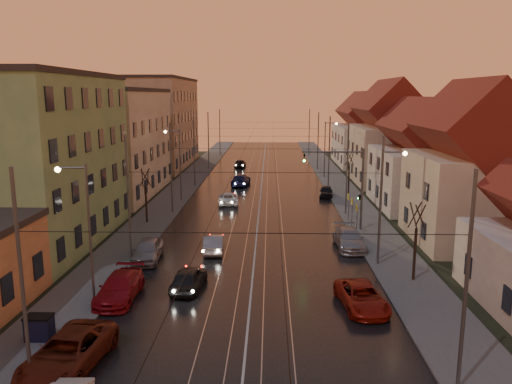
# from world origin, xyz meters

# --- Properties ---
(ground) EXTENTS (160.00, 160.00, 0.00)m
(ground) POSITION_xyz_m (0.00, 0.00, 0.00)
(ground) COLOR black
(ground) RESTS_ON ground
(road) EXTENTS (16.00, 120.00, 0.04)m
(road) POSITION_xyz_m (0.00, 40.00, 0.02)
(road) COLOR black
(road) RESTS_ON ground
(sidewalk_left) EXTENTS (4.00, 120.00, 0.15)m
(sidewalk_left) POSITION_xyz_m (-10.00, 40.00, 0.07)
(sidewalk_left) COLOR #4C4C4C
(sidewalk_left) RESTS_ON ground
(sidewalk_right) EXTENTS (4.00, 120.00, 0.15)m
(sidewalk_right) POSITION_xyz_m (10.00, 40.00, 0.07)
(sidewalk_right) COLOR #4C4C4C
(sidewalk_right) RESTS_ON ground
(tram_rail_0) EXTENTS (0.06, 120.00, 0.03)m
(tram_rail_0) POSITION_xyz_m (-2.20, 40.00, 0.06)
(tram_rail_0) COLOR gray
(tram_rail_0) RESTS_ON road
(tram_rail_1) EXTENTS (0.06, 120.00, 0.03)m
(tram_rail_1) POSITION_xyz_m (-0.77, 40.00, 0.06)
(tram_rail_1) COLOR gray
(tram_rail_1) RESTS_ON road
(tram_rail_2) EXTENTS (0.06, 120.00, 0.03)m
(tram_rail_2) POSITION_xyz_m (0.77, 40.00, 0.06)
(tram_rail_2) COLOR gray
(tram_rail_2) RESTS_ON road
(tram_rail_3) EXTENTS (0.06, 120.00, 0.03)m
(tram_rail_3) POSITION_xyz_m (2.20, 40.00, 0.06)
(tram_rail_3) COLOR gray
(tram_rail_3) RESTS_ON road
(apartment_left_1) EXTENTS (10.00, 18.00, 13.00)m
(apartment_left_1) POSITION_xyz_m (-17.50, 14.00, 6.50)
(apartment_left_1) COLOR #5E8E5A
(apartment_left_1) RESTS_ON ground
(apartment_left_2) EXTENTS (10.00, 20.00, 12.00)m
(apartment_left_2) POSITION_xyz_m (-17.50, 34.00, 6.00)
(apartment_left_2) COLOR tan
(apartment_left_2) RESTS_ON ground
(apartment_left_3) EXTENTS (10.00, 24.00, 14.00)m
(apartment_left_3) POSITION_xyz_m (-17.50, 58.00, 7.00)
(apartment_left_3) COLOR #8F755C
(apartment_left_3) RESTS_ON ground
(house_right_1) EXTENTS (8.67, 10.20, 10.80)m
(house_right_1) POSITION_xyz_m (17.00, 15.00, 5.45)
(house_right_1) COLOR #B5A78B
(house_right_1) RESTS_ON ground
(house_right_2) EXTENTS (9.18, 12.24, 9.20)m
(house_right_2) POSITION_xyz_m (17.00, 28.00, 4.64)
(house_right_2) COLOR #B8B3AA
(house_right_2) RESTS_ON ground
(house_right_3) EXTENTS (9.18, 14.28, 11.50)m
(house_right_3) POSITION_xyz_m (17.00, 43.00, 5.80)
(house_right_3) COLOR #B5A78B
(house_right_3) RESTS_ON ground
(house_right_4) EXTENTS (9.18, 16.32, 10.00)m
(house_right_4) POSITION_xyz_m (17.00, 61.00, 5.05)
(house_right_4) COLOR #B8B3AA
(house_right_4) RESTS_ON ground
(catenary_pole_l_0) EXTENTS (0.16, 0.16, 9.00)m
(catenary_pole_l_0) POSITION_xyz_m (-8.60, -6.00, 4.50)
(catenary_pole_l_0) COLOR #595B60
(catenary_pole_l_0) RESTS_ON ground
(catenary_pole_r_0) EXTENTS (0.16, 0.16, 9.00)m
(catenary_pole_r_0) POSITION_xyz_m (8.60, -6.00, 4.50)
(catenary_pole_r_0) COLOR #595B60
(catenary_pole_r_0) RESTS_ON ground
(catenary_pole_l_1) EXTENTS (0.16, 0.16, 9.00)m
(catenary_pole_l_1) POSITION_xyz_m (-8.60, 9.00, 4.50)
(catenary_pole_l_1) COLOR #595B60
(catenary_pole_l_1) RESTS_ON ground
(catenary_pole_r_1) EXTENTS (0.16, 0.16, 9.00)m
(catenary_pole_r_1) POSITION_xyz_m (8.60, 9.00, 4.50)
(catenary_pole_r_1) COLOR #595B60
(catenary_pole_r_1) RESTS_ON ground
(catenary_pole_l_2) EXTENTS (0.16, 0.16, 9.00)m
(catenary_pole_l_2) POSITION_xyz_m (-8.60, 24.00, 4.50)
(catenary_pole_l_2) COLOR #595B60
(catenary_pole_l_2) RESTS_ON ground
(catenary_pole_r_2) EXTENTS (0.16, 0.16, 9.00)m
(catenary_pole_r_2) POSITION_xyz_m (8.60, 24.00, 4.50)
(catenary_pole_r_2) COLOR #595B60
(catenary_pole_r_2) RESTS_ON ground
(catenary_pole_l_3) EXTENTS (0.16, 0.16, 9.00)m
(catenary_pole_l_3) POSITION_xyz_m (-8.60, 39.00, 4.50)
(catenary_pole_l_3) COLOR #595B60
(catenary_pole_l_3) RESTS_ON ground
(catenary_pole_r_3) EXTENTS (0.16, 0.16, 9.00)m
(catenary_pole_r_3) POSITION_xyz_m (8.60, 39.00, 4.50)
(catenary_pole_r_3) COLOR #595B60
(catenary_pole_r_3) RESTS_ON ground
(catenary_pole_l_4) EXTENTS (0.16, 0.16, 9.00)m
(catenary_pole_l_4) POSITION_xyz_m (-8.60, 54.00, 4.50)
(catenary_pole_l_4) COLOR #595B60
(catenary_pole_l_4) RESTS_ON ground
(catenary_pole_r_4) EXTENTS (0.16, 0.16, 9.00)m
(catenary_pole_r_4) POSITION_xyz_m (8.60, 54.00, 4.50)
(catenary_pole_r_4) COLOR #595B60
(catenary_pole_r_4) RESTS_ON ground
(catenary_pole_l_5) EXTENTS (0.16, 0.16, 9.00)m
(catenary_pole_l_5) POSITION_xyz_m (-8.60, 72.00, 4.50)
(catenary_pole_l_5) COLOR #595B60
(catenary_pole_l_5) RESTS_ON ground
(catenary_pole_r_5) EXTENTS (0.16, 0.16, 9.00)m
(catenary_pole_r_5) POSITION_xyz_m (8.60, 72.00, 4.50)
(catenary_pole_r_5) COLOR #595B60
(catenary_pole_r_5) RESTS_ON ground
(street_lamp_0) EXTENTS (1.75, 0.32, 8.00)m
(street_lamp_0) POSITION_xyz_m (-9.10, 2.00, 4.89)
(street_lamp_0) COLOR #595B60
(street_lamp_0) RESTS_ON ground
(street_lamp_1) EXTENTS (1.75, 0.32, 8.00)m
(street_lamp_1) POSITION_xyz_m (9.10, 10.00, 4.89)
(street_lamp_1) COLOR #595B60
(street_lamp_1) RESTS_ON ground
(street_lamp_2) EXTENTS (1.75, 0.32, 8.00)m
(street_lamp_2) POSITION_xyz_m (-9.10, 30.00, 4.89)
(street_lamp_2) COLOR #595B60
(street_lamp_2) RESTS_ON ground
(street_lamp_3) EXTENTS (1.75, 0.32, 8.00)m
(street_lamp_3) POSITION_xyz_m (9.10, 46.00, 4.89)
(street_lamp_3) COLOR #595B60
(street_lamp_3) RESTS_ON ground
(traffic_light_mast) EXTENTS (5.30, 0.32, 7.20)m
(traffic_light_mast) POSITION_xyz_m (7.99, 18.00, 4.60)
(traffic_light_mast) COLOR #595B60
(traffic_light_mast) RESTS_ON ground
(bare_tree_0) EXTENTS (1.09, 1.09, 5.11)m
(bare_tree_0) POSITION_xyz_m (-10.20, 20.00, 2.49)
(bare_tree_0) COLOR black
(bare_tree_0) RESTS_ON ground
(bare_tree_1) EXTENTS (1.09, 1.09, 5.11)m
(bare_tree_1) POSITION_xyz_m (10.20, 6.00, 2.49)
(bare_tree_1) COLOR black
(bare_tree_1) RESTS_ON ground
(bare_tree_2) EXTENTS (1.09, 1.09, 5.11)m
(bare_tree_2) POSITION_xyz_m (10.40, 34.00, 2.49)
(bare_tree_2) COLOR black
(bare_tree_2) RESTS_ON ground
(driving_car_0) EXTENTS (2.03, 4.26, 1.41)m
(driving_car_0) POSITION_xyz_m (-3.81, 4.39, 0.70)
(driving_car_0) COLOR black
(driving_car_0) RESTS_ON ground
(driving_car_1) EXTENTS (1.73, 4.15, 1.34)m
(driving_car_1) POSITION_xyz_m (-3.13, 11.76, 0.67)
(driving_car_1) COLOR #95959A
(driving_car_1) RESTS_ON ground
(driving_car_2) EXTENTS (2.49, 4.74, 1.27)m
(driving_car_2) POSITION_xyz_m (-3.39, 28.52, 0.64)
(driving_car_2) COLOR white
(driving_car_2) RESTS_ON ground
(driving_car_3) EXTENTS (2.51, 5.31, 1.50)m
(driving_car_3) POSITION_xyz_m (-2.70, 39.77, 0.75)
(driving_car_3) COLOR #171D47
(driving_car_3) RESTS_ON ground
(driving_car_4) EXTENTS (1.86, 4.13, 1.38)m
(driving_car_4) POSITION_xyz_m (-3.76, 56.03, 0.69)
(driving_car_4) COLOR black
(driving_car_4) RESTS_ON ground
(parked_left_1) EXTENTS (3.19, 5.78, 1.53)m
(parked_left_1) POSITION_xyz_m (-7.55, -4.73, 0.77)
(parked_left_1) COLOR #5A1C0F
(parked_left_1) RESTS_ON ground
(parked_left_2) EXTENTS (2.03, 4.99, 1.45)m
(parked_left_2) POSITION_xyz_m (-7.55, 2.76, 0.72)
(parked_left_2) COLOR maroon
(parked_left_2) RESTS_ON ground
(parked_left_3) EXTENTS (2.08, 4.64, 1.55)m
(parked_left_3) POSITION_xyz_m (-7.60, 9.61, 0.77)
(parked_left_3) COLOR gray
(parked_left_3) RESTS_ON ground
(parked_right_0) EXTENTS (2.77, 4.98, 1.32)m
(parked_right_0) POSITION_xyz_m (6.20, 1.90, 0.66)
(parked_right_0) COLOR maroon
(parked_right_0) RESTS_ON ground
(parked_right_1) EXTENTS (2.21, 5.11, 1.47)m
(parked_right_1) POSITION_xyz_m (7.26, 13.05, 0.73)
(parked_right_1) COLOR #A1A1A6
(parked_right_1) RESTS_ON ground
(parked_right_2) EXTENTS (1.93, 3.90, 1.28)m
(parked_right_2) POSITION_xyz_m (7.60, 32.71, 0.64)
(parked_right_2) COLOR black
(parked_right_2) RESTS_ON ground
(dumpster) EXTENTS (1.20, 0.81, 1.10)m
(dumpster) POSITION_xyz_m (-9.88, -2.39, 0.70)
(dumpster) COLOR black
(dumpster) RESTS_ON sidewalk_left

